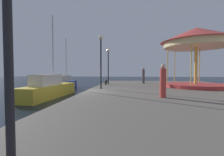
# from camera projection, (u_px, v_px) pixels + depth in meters

# --- Properties ---
(ground_plane) EXTENTS (120.00, 120.00, 0.00)m
(ground_plane) POSITION_uv_depth(u_px,v_px,m) (86.00, 101.00, 11.66)
(ground_plane) COLOR black
(quay_dock) EXTENTS (14.21, 26.64, 0.80)m
(quay_dock) POSITION_uv_depth(u_px,v_px,m) (184.00, 97.00, 10.89)
(quay_dock) COLOR #5B564F
(quay_dock) RESTS_ON ground
(sailboat_blue) EXTENTS (1.95, 5.48, 6.80)m
(sailboat_blue) POSITION_uv_depth(u_px,v_px,m) (63.00, 83.00, 20.29)
(sailboat_blue) COLOR navy
(sailboat_blue) RESTS_ON ground
(sailboat_yellow) EXTENTS (2.13, 6.80, 7.28)m
(sailboat_yellow) POSITION_uv_depth(u_px,v_px,m) (49.00, 89.00, 13.27)
(sailboat_yellow) COLOR gold
(sailboat_yellow) RESTS_ON ground
(carousel) EXTENTS (6.35, 6.35, 5.47)m
(carousel) POSITION_uv_depth(u_px,v_px,m) (196.00, 43.00, 14.13)
(carousel) COLOR #B23333
(carousel) RESTS_ON quay_dock
(lamp_post_mid_promenade) EXTENTS (0.36, 0.36, 4.44)m
(lamp_post_mid_promenade) POSITION_uv_depth(u_px,v_px,m) (101.00, 52.00, 12.74)
(lamp_post_mid_promenade) COLOR black
(lamp_post_mid_promenade) RESTS_ON quay_dock
(lamp_post_far_end) EXTENTS (0.36, 0.36, 4.08)m
(lamp_post_far_end) POSITION_uv_depth(u_px,v_px,m) (108.00, 60.00, 18.05)
(lamp_post_far_end) COLOR black
(lamp_post_far_end) RESTS_ON quay_dock
(bollard_south) EXTENTS (0.24, 0.24, 0.40)m
(bollard_south) POSITION_uv_depth(u_px,v_px,m) (106.00, 83.00, 17.09)
(bollard_south) COLOR #2D2D33
(bollard_south) RESTS_ON quay_dock
(bollard_north) EXTENTS (0.24, 0.24, 0.40)m
(bollard_north) POSITION_uv_depth(u_px,v_px,m) (107.00, 82.00, 19.32)
(bollard_north) COLOR #2D2D33
(bollard_north) RESTS_ON quay_dock
(person_near_carousel) EXTENTS (0.34, 0.34, 1.96)m
(person_near_carousel) POSITION_uv_depth(u_px,v_px,m) (143.00, 76.00, 18.87)
(person_near_carousel) COLOR #514C56
(person_near_carousel) RESTS_ON quay_dock
(person_by_the_water) EXTENTS (0.34, 0.34, 1.84)m
(person_by_the_water) POSITION_uv_depth(u_px,v_px,m) (163.00, 82.00, 8.45)
(person_by_the_water) COLOR #B23833
(person_by_the_water) RESTS_ON quay_dock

